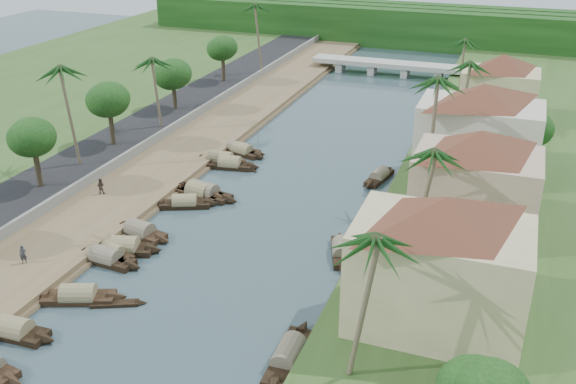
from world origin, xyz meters
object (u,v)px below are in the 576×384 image
(sampan_1, at_px, (15,331))
(person_near, at_px, (23,254))
(building_near, at_px, (440,262))
(bridge, at_px, (389,65))

(sampan_1, xyz_separation_m, person_near, (-5.48, 7.55, 1.23))
(building_near, xyz_separation_m, person_near, (-34.35, -2.95, -4.74))
(bridge, xyz_separation_m, person_near, (-15.36, -76.95, -0.08))
(bridge, xyz_separation_m, building_near, (18.99, -74.00, 4.66))
(bridge, height_order, person_near, person_near)
(bridge, relative_size, person_near, 16.57)
(building_near, bearing_deg, sampan_1, -160.01)
(bridge, bearing_deg, sampan_1, -96.67)
(bridge, relative_size, building_near, 1.89)
(bridge, height_order, building_near, building_near)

